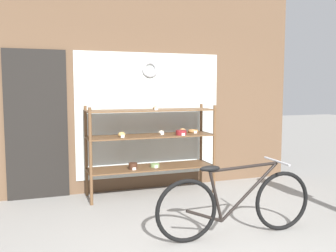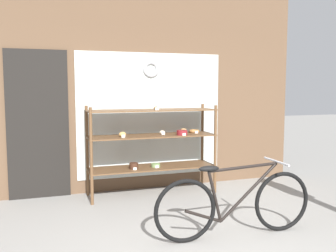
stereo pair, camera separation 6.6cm
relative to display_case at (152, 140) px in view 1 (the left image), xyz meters
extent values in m
cube|color=brown|center=(-0.13, 0.40, 0.89)|extent=(5.31, 0.08, 3.39)
cube|color=silver|center=(0.07, 0.35, 0.34)|extent=(2.28, 0.02, 1.90)
cube|color=black|center=(-1.59, 0.35, 0.24)|extent=(0.84, 0.03, 2.10)
torus|color=#B7B7BC|center=(0.07, 0.34, 1.04)|extent=(0.26, 0.06, 0.26)
cylinder|color=brown|center=(-0.93, -0.23, -0.15)|extent=(0.04, 0.04, 1.31)
cylinder|color=brown|center=(0.89, -0.23, -0.15)|extent=(0.04, 0.04, 1.31)
cylinder|color=brown|center=(-0.93, 0.24, -0.15)|extent=(0.04, 0.04, 1.31)
cylinder|color=brown|center=(0.89, 0.24, -0.15)|extent=(0.04, 0.04, 1.31)
cube|color=brown|center=(-0.02, 0.00, -0.40)|extent=(1.86, 0.52, 0.02)
cube|color=brown|center=(-0.02, 0.00, 0.06)|extent=(1.86, 0.52, 0.02)
cube|color=brown|center=(-0.02, 0.00, 0.44)|extent=(1.86, 0.52, 0.02)
cylinder|color=#422619|center=(-0.31, -0.07, -0.35)|extent=(0.12, 0.12, 0.09)
cube|color=white|center=(-0.31, -0.14, -0.38)|extent=(0.05, 0.00, 0.04)
cylinder|color=maroon|center=(0.41, -0.12, 0.11)|extent=(0.16, 0.16, 0.07)
cube|color=white|center=(0.41, -0.20, 0.09)|extent=(0.05, 0.00, 0.04)
ellipsoid|color=beige|center=(0.16, 0.05, 0.10)|extent=(0.08, 0.07, 0.06)
cube|color=white|center=(0.16, 0.00, 0.09)|extent=(0.05, 0.00, 0.04)
ellipsoid|color=#AD7F4C|center=(0.52, 0.13, 0.11)|extent=(0.10, 0.09, 0.07)
cube|color=white|center=(0.52, 0.07, 0.09)|extent=(0.05, 0.00, 0.04)
torus|color=#B27A42|center=(0.68, 0.09, 0.10)|extent=(0.16, 0.16, 0.05)
cube|color=white|center=(0.68, 0.00, 0.09)|extent=(0.05, 0.00, 0.04)
cylinder|color=#7A995B|center=(0.02, -0.04, -0.37)|extent=(0.13, 0.13, 0.05)
cube|color=white|center=(0.02, -0.11, -0.38)|extent=(0.05, 0.00, 0.04)
ellipsoid|color=tan|center=(-0.47, -0.05, 0.11)|extent=(0.10, 0.09, 0.07)
cube|color=white|center=(-0.47, -0.11, 0.09)|extent=(0.05, 0.00, 0.04)
ellipsoid|color=brown|center=(0.01, -0.11, 0.47)|extent=(0.07, 0.06, 0.05)
cube|color=white|center=(0.01, -0.15, 0.47)|extent=(0.05, 0.00, 0.04)
torus|color=black|center=(-0.19, -1.79, -0.48)|extent=(0.66, 0.07, 0.66)
torus|color=black|center=(0.92, -1.83, -0.48)|extent=(0.66, 0.07, 0.66)
cylinder|color=black|center=(0.52, -1.82, -0.34)|extent=(0.67, 0.06, 0.60)
cylinder|color=black|center=(0.45, -1.81, -0.07)|extent=(0.79, 0.06, 0.07)
cylinder|color=black|center=(0.13, -1.80, -0.36)|extent=(0.17, 0.04, 0.55)
cylinder|color=black|center=(0.00, -1.80, -0.55)|extent=(0.40, 0.05, 0.18)
ellipsoid|color=black|center=(0.06, -1.80, -0.06)|extent=(0.22, 0.10, 0.06)
cylinder|color=#B2B2B7|center=(0.84, -1.83, -0.03)|extent=(0.04, 0.46, 0.02)
camera|label=1|loc=(-1.60, -5.18, 0.76)|focal=40.00mm
camera|label=2|loc=(-1.54, -5.20, 0.76)|focal=40.00mm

